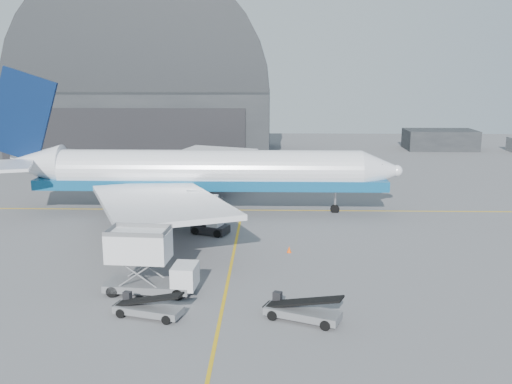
{
  "coord_description": "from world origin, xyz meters",
  "views": [
    {
      "loc": [
        3.36,
        -45.29,
        16.55
      ],
      "look_at": [
        1.89,
        9.52,
        4.5
      ],
      "focal_mm": 40.0,
      "sensor_mm": 36.0,
      "label": 1
    }
  ],
  "objects_px": {
    "airliner": "(194,172)",
    "belt_loader_b": "(302,311)",
    "catering_truck": "(147,263)",
    "belt_loader_a": "(148,308)",
    "pushback_tug": "(211,228)"
  },
  "relations": [
    {
      "from": "catering_truck",
      "to": "belt_loader_a",
      "type": "distance_m",
      "value": 4.57
    },
    {
      "from": "airliner",
      "to": "belt_loader_b",
      "type": "distance_m",
      "value": 31.19
    },
    {
      "from": "belt_loader_a",
      "to": "catering_truck",
      "type": "bearing_deg",
      "value": 117.34
    },
    {
      "from": "catering_truck",
      "to": "pushback_tug",
      "type": "relative_size",
      "value": 1.73
    },
    {
      "from": "belt_loader_a",
      "to": "airliner",
      "type": "bearing_deg",
      "value": 106.88
    },
    {
      "from": "catering_truck",
      "to": "pushback_tug",
      "type": "bearing_deg",
      "value": 83.11
    },
    {
      "from": "airliner",
      "to": "belt_loader_a",
      "type": "xyz_separation_m",
      "value": [
        0.57,
        -28.59,
        -4.12
      ]
    },
    {
      "from": "pushback_tug",
      "to": "belt_loader_a",
      "type": "height_order",
      "value": "belt_loader_a"
    },
    {
      "from": "airliner",
      "to": "belt_loader_b",
      "type": "relative_size",
      "value": 8.86
    },
    {
      "from": "belt_loader_b",
      "to": "airliner",
      "type": "bearing_deg",
      "value": 133.39
    },
    {
      "from": "pushback_tug",
      "to": "belt_loader_a",
      "type": "xyz_separation_m",
      "value": [
        -2.29,
        -19.71,
        -0.04
      ]
    },
    {
      "from": "airliner",
      "to": "belt_loader_a",
      "type": "relative_size",
      "value": 9.44
    },
    {
      "from": "airliner",
      "to": "catering_truck",
      "type": "bearing_deg",
      "value": -90.65
    },
    {
      "from": "catering_truck",
      "to": "belt_loader_a",
      "type": "xyz_separation_m",
      "value": [
        0.85,
        -4.12,
        -1.79
      ]
    },
    {
      "from": "airliner",
      "to": "catering_truck",
      "type": "distance_m",
      "value": 24.58
    }
  ]
}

